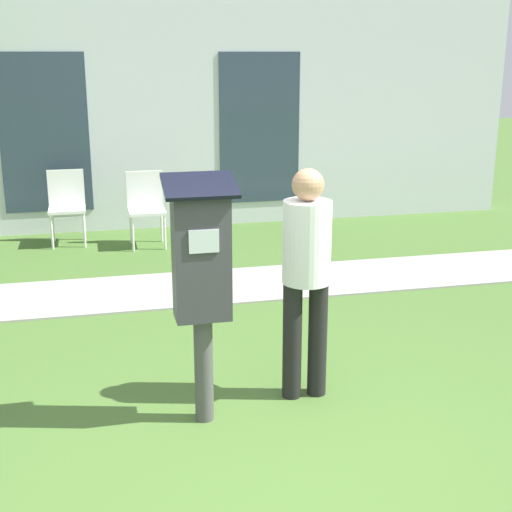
{
  "coord_description": "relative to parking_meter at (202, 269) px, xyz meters",
  "views": [
    {
      "loc": [
        -0.86,
        -3.52,
        2.29
      ],
      "look_at": [
        0.12,
        0.69,
        1.05
      ],
      "focal_mm": 50.0,
      "sensor_mm": 36.0,
      "label": 1
    }
  ],
  "objects": [
    {
      "name": "outdoor_chair_left",
      "position": [
        -0.93,
        4.81,
        -0.49
      ],
      "size": [
        0.44,
        0.44,
        0.9
      ],
      "rotation": [
        0.0,
        0.0,
        -0.37
      ],
      "color": "white",
      "rests_on": "ground"
    },
    {
      "name": "ground_plane",
      "position": [
        0.24,
        -0.6,
        -1.02
      ],
      "size": [
        40.0,
        40.0,
        0.0
      ],
      "primitive_type": "plane",
      "color": "#476B2D"
    },
    {
      "name": "outdoor_chair_middle",
      "position": [
        0.01,
        4.49,
        -0.49
      ],
      "size": [
        0.44,
        0.44,
        0.9
      ],
      "rotation": [
        0.0,
        0.0,
        0.14
      ],
      "color": "white",
      "rests_on": "ground"
    },
    {
      "name": "building_facade",
      "position": [
        0.24,
        5.45,
        0.58
      ],
      "size": [
        10.0,
        0.26,
        3.2
      ],
      "color": "silver",
      "rests_on": "ground"
    },
    {
      "name": "person_standing",
      "position": [
        0.72,
        0.18,
        -0.09
      ],
      "size": [
        0.32,
        0.32,
        1.58
      ],
      "rotation": [
        0.0,
        0.0,
        0.54
      ],
      "color": "black",
      "rests_on": "ground"
    },
    {
      "name": "sidewalk",
      "position": [
        0.24,
        2.63,
        -1.01
      ],
      "size": [
        12.0,
        1.1,
        0.02
      ],
      "color": "#A3A099",
      "rests_on": "ground"
    },
    {
      "name": "parking_meter",
      "position": [
        0.0,
        0.0,
        0.0
      ],
      "size": [
        0.44,
        0.31,
        1.59
      ],
      "color": "#4C4C4C",
      "rests_on": "ground"
    }
  ]
}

